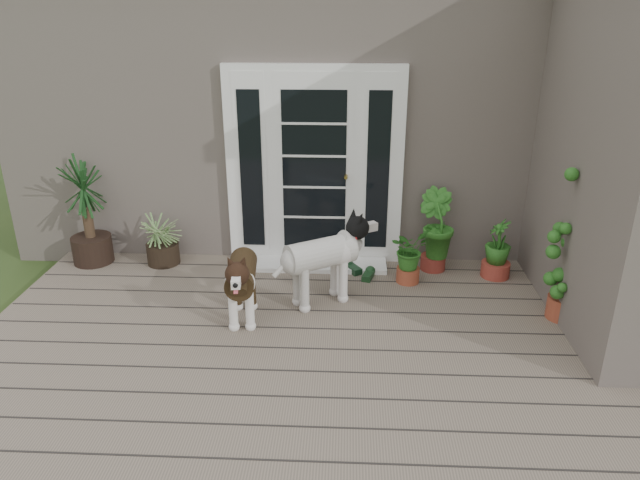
{
  "coord_description": "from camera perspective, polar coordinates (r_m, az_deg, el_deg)",
  "views": [
    {
      "loc": [
        0.15,
        -3.52,
        2.86
      ],
      "look_at": [
        -0.1,
        1.75,
        0.7
      ],
      "focal_mm": 32.94,
      "sensor_mm": 36.0,
      "label": 1
    }
  ],
  "objects": [
    {
      "name": "clog_left",
      "position": [
        6.4,
        3.16,
        -2.69
      ],
      "size": [
        0.27,
        0.32,
        0.09
      ],
      "primitive_type": null,
      "rotation": [
        0.0,
        0.0,
        0.56
      ],
      "color": "black",
      "rests_on": "deck"
    },
    {
      "name": "yucca",
      "position": [
        6.9,
        -21.73,
        2.59
      ],
      "size": [
        1.02,
        1.02,
        1.2
      ],
      "primitive_type": null,
      "rotation": [
        0.0,
        0.0,
        0.27
      ],
      "color": "black",
      "rests_on": "deck"
    },
    {
      "name": "sapling",
      "position": [
        5.65,
        23.43,
        -0.24
      ],
      "size": [
        0.59,
        0.59,
        1.51
      ],
      "primitive_type": null,
      "rotation": [
        0.0,
        0.0,
        -0.42
      ],
      "color": "#1B5F20",
      "rests_on": "deck"
    },
    {
      "name": "brindle_dog",
      "position": [
        5.38,
        -7.57,
        -4.44
      ],
      "size": [
        0.43,
        0.85,
        0.68
      ],
      "primitive_type": null,
      "rotation": [
        0.0,
        0.0,
        3.24
      ],
      "color": "#3B2915",
      "rests_on": "deck"
    },
    {
      "name": "herb_b",
      "position": [
        6.45,
        11.07,
        -0.03
      ],
      "size": [
        0.64,
        0.64,
        0.68
      ],
      "primitive_type": "imported",
      "rotation": [
        0.0,
        0.0,
        2.29
      ],
      "color": "#225518",
      "rests_on": "deck"
    },
    {
      "name": "clog_right",
      "position": [
        6.26,
        4.73,
        -3.35
      ],
      "size": [
        0.2,
        0.3,
        0.08
      ],
      "primitive_type": null,
      "rotation": [
        0.0,
        0.0,
        -0.28
      ],
      "color": "#153519",
      "rests_on": "deck"
    },
    {
      "name": "herb_c",
      "position": [
        6.47,
        16.82,
        -1.39
      ],
      "size": [
        0.33,
        0.33,
        0.5
      ],
      "primitive_type": "imported",
      "rotation": [
        0.0,
        0.0,
        4.68
      ],
      "color": "#19591A",
      "rests_on": "deck"
    },
    {
      "name": "spider_plant",
      "position": [
        6.71,
        -15.15,
        0.31
      ],
      "size": [
        0.73,
        0.73,
        0.64
      ],
      "primitive_type": null,
      "rotation": [
        0.0,
        0.0,
        -0.25
      ],
      "color": "#8EB56F",
      "rests_on": "deck"
    },
    {
      "name": "house_main",
      "position": [
        8.28,
        1.68,
        13.16
      ],
      "size": [
        7.4,
        4.0,
        3.1
      ],
      "primitive_type": "cube",
      "color": "#665E54",
      "rests_on": "ground"
    },
    {
      "name": "door_unit",
      "position": [
        6.35,
        -0.54,
        7.07
      ],
      "size": [
        1.9,
        0.14,
        2.15
      ],
      "primitive_type": "cube",
      "color": "white",
      "rests_on": "deck"
    },
    {
      "name": "white_dog",
      "position": [
        5.6,
        0.08,
        -2.65
      ],
      "size": [
        0.98,
        0.81,
        0.76
      ],
      "primitive_type": null,
      "rotation": [
        0.0,
        0.0,
        -1.02
      ],
      "color": "white",
      "rests_on": "deck"
    },
    {
      "name": "door_step",
      "position": [
        6.52,
        -0.61,
        -2.33
      ],
      "size": [
        1.6,
        0.4,
        0.05
      ],
      "primitive_type": "cube",
      "color": "white",
      "rests_on": "deck"
    },
    {
      "name": "deck",
      "position": [
        4.82,
        0.44,
        -13.26
      ],
      "size": [
        6.2,
        4.6,
        0.12
      ],
      "primitive_type": "cube",
      "color": "#6B5B4C",
      "rests_on": "ground"
    },
    {
      "name": "herb_a",
      "position": [
        6.14,
        8.62,
        -1.93
      ],
      "size": [
        0.55,
        0.55,
        0.5
      ],
      "primitive_type": "imported",
      "rotation": [
        0.0,
        0.0,
        0.81
      ],
      "color": "#175119",
      "rests_on": "deck"
    }
  ]
}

